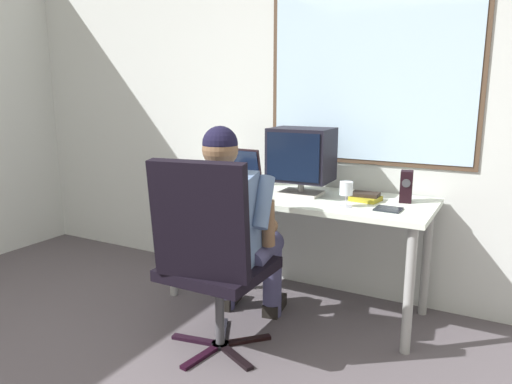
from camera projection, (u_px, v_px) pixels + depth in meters
wall_rear at (313, 109)px, 3.31m from camera, size 5.31×0.08×2.54m
desk at (294, 207)px, 3.08m from camera, size 1.72×0.67×0.76m
office_chair at (209, 250)px, 2.45m from camera, size 0.59×0.60×1.09m
person_seated at (230, 228)px, 2.70m from camera, size 0.58×0.80×1.23m
crt_monitor at (301, 156)px, 3.02m from camera, size 0.39×0.30×0.42m
laptop at (234, 176)px, 3.33m from camera, size 0.35×0.34×0.26m
wine_glass at (346, 190)px, 2.72m from camera, size 0.08×0.08×0.15m
desk_speaker at (406, 186)px, 2.84m from camera, size 0.08×0.10×0.19m
book_stack at (365, 197)px, 2.89m from camera, size 0.18×0.16×0.05m
cd_case at (388, 209)px, 2.67m from camera, size 0.15×0.13×0.01m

